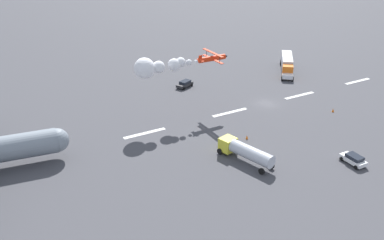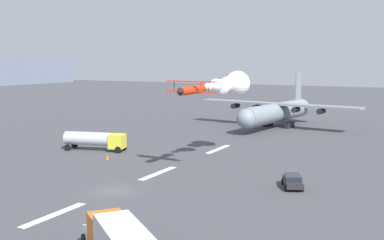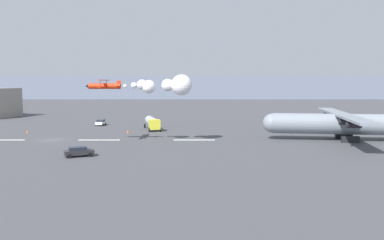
{
  "view_description": "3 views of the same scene",
  "coord_description": "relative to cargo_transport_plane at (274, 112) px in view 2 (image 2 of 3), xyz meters",
  "views": [
    {
      "loc": [
        53.03,
        61.66,
        33.73
      ],
      "look_at": [
        19.98,
        3.64,
        2.33
      ],
      "focal_mm": 38.8,
      "sensor_mm": 36.0,
      "label": 1
    },
    {
      "loc": [
        -41.69,
        -31.11,
        14.24
      ],
      "look_at": [
        11.36,
        -3.71,
        6.73
      ],
      "focal_mm": 45.26,
      "sensor_mm": 36.0,
      "label": 2
    },
    {
      "loc": [
        27.25,
        -75.37,
        11.22
      ],
      "look_at": [
        27.31,
        0.0,
        3.9
      ],
      "focal_mm": 36.79,
      "sensor_mm": 36.0,
      "label": 3
    }
  ],
  "objects": [
    {
      "name": "stunt_biplane_red",
      "position": [
        -31.92,
        -3.44,
        7.17
      ],
      "size": [
        19.49,
        6.97,
        3.79
      ],
      "color": "red"
    },
    {
      "name": "cargo_transport_plane",
      "position": [
        0.0,
        0.0,
        0.0
      ],
      "size": [
        28.09,
        35.57,
        11.16
      ],
      "color": "gray",
      "rests_on": "ground"
    },
    {
      "name": "followme_car_yellow",
      "position": [
        -44.72,
        -16.45,
        -2.55
      ],
      "size": [
        4.64,
        3.35,
        1.52
      ],
      "color": "#262628",
      "rests_on": "ground"
    },
    {
      "name": "ground_plane",
      "position": [
        -54.88,
        0.49,
        -3.36
      ],
      "size": [
        440.0,
        440.0,
        0.0
      ],
      "primitive_type": "plane",
      "color": "#424247",
      "rests_on": "ground"
    },
    {
      "name": "runway_stripe_2",
      "position": [
        -64.1,
        0.49,
        -3.36
      ],
      "size": [
        8.0,
        0.9,
        0.01
      ],
      "primitive_type": "cube",
      "color": "white",
      "rests_on": "ground"
    },
    {
      "name": "runway_stripe_3",
      "position": [
        -45.66,
        0.49,
        -3.36
      ],
      "size": [
        8.0,
        0.9,
        0.01
      ],
      "primitive_type": "cube",
      "color": "white",
      "rests_on": "ground"
    },
    {
      "name": "fuel_tanker_truck",
      "position": [
        -37.04,
        17.17,
        -1.61
      ],
      "size": [
        4.96,
        10.03,
        2.9
      ],
      "color": "yellow",
      "rests_on": "ground"
    },
    {
      "name": "runway_stripe_4",
      "position": [
        -27.22,
        0.49,
        -3.36
      ],
      "size": [
        8.0,
        0.9,
        0.01
      ],
      "primitive_type": "cube",
      "color": "white",
      "rests_on": "ground"
    },
    {
      "name": "traffic_cone_far",
      "position": [
        -41.81,
        11.31,
        -2.99
      ],
      "size": [
        0.44,
        0.44,
        0.75
      ],
      "primitive_type": "cone",
      "color": "orange",
      "rests_on": "ground"
    }
  ]
}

